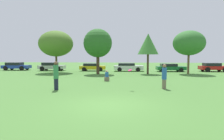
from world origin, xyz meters
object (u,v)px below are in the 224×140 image
Objects in this scene: parked_car_blue at (16,66)px; parked_car_red at (213,67)px; bystander_sitting at (107,77)px; person_catcher at (164,76)px; parked_car_green at (170,67)px; tree_2 at (148,44)px; tree_1 at (98,43)px; frisbee at (130,70)px; parked_car_silver at (51,66)px; person_thrower at (56,75)px; parked_car_yellow at (92,67)px; parked_car_white at (128,67)px; tree_0 at (56,44)px; tree_3 at (189,43)px.

parked_car_blue is 1.06× the size of parked_car_red.
bystander_sitting is 18.97m from parked_car_red.
person_catcher is 16.11m from parked_car_green.
tree_1 is at bearing -176.16° from tree_2.
parked_car_silver is (-12.44, 16.25, -0.64)m from frisbee.
parked_car_silver is (-7.43, 16.84, -0.30)m from person_thrower.
person_thrower reaches higher than parked_car_silver.
parked_car_green is at bearing -3.80° from parked_car_yellow.
parked_car_yellow is (-0.91, 17.01, -0.37)m from person_thrower.
person_thrower is 14.59m from tree_2.
tree_0 is at bearing -162.55° from parked_car_white.
parked_car_white reaches higher than parked_car_green.
parked_car_white is 12.60m from parked_car_red.
tree_1 reaches higher than parked_car_white.
parked_car_silver reaches higher than parked_car_yellow.
person_thrower is 0.34× the size of tree_1.
parked_car_green is at bearing -111.40° from person_catcher.
tree_1 is at bearing -23.72° from parked_car_blue.
tree_3 reaches higher than person_catcher.
person_catcher is 0.38× the size of parked_car_white.
tree_1 is 6.39m from tree_2.
tree_2 reaches higher than frisbee.
tree_1 is 1.12× the size of tree_2.
parked_car_green is (-1.56, 3.69, -3.35)m from tree_3.
person_thrower is at bearing -133.39° from tree_3.
parked_car_silver is 24.68m from parked_car_red.
parked_car_blue is (-16.56, 12.38, 0.28)m from bystander_sitting.
parked_car_silver is at bearing 176.96° from parked_car_green.
person_thrower is 17.64m from parked_car_white.
parked_car_blue is (-8.47, 4.08, -3.31)m from tree_0.
parked_car_green is at bearing 50.83° from tree_2.
parked_car_white is (3.80, 5.09, -3.28)m from tree_1.
parked_car_red is at bearing -130.07° from person_catcher.
person_thrower is at bearing -126.02° from parked_car_green.
tree_1 is 7.14m from parked_car_white.
person_thrower is at bearing -94.05° from tree_1.
frisbee is 16.53m from tree_0.
tree_0 is at bearing -142.45° from parked_car_yellow.
person_thrower is 1.12× the size of person_catcher.
parked_car_red is at bearing -2.02° from parked_car_yellow.
tree_2 is at bearing -20.18° from parked_car_silver.
tree_0 is at bearing -52.76° from person_catcher.
frisbee is at bearing 4.28° from person_catcher.
tree_1 reaches higher than parked_car_silver.
parked_car_yellow is at bearing 176.20° from parked_car_green.
parked_car_silver is 0.91× the size of parked_car_white.
parked_car_silver is 1.02× the size of parked_car_yellow.
tree_2 is at bearing -4.36° from tree_0.
tree_0 is (-8.08, 8.31, 3.59)m from bystander_sitting.
tree_1 is at bearing -129.92° from parked_car_white.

